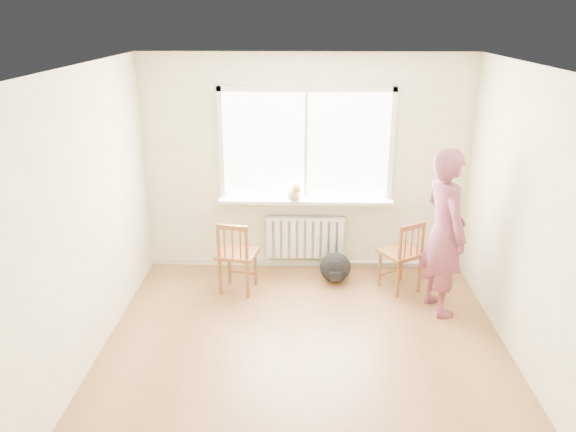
# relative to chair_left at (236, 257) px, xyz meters

# --- Properties ---
(floor) EXTENTS (4.50, 4.50, 0.00)m
(floor) POSITION_rel_chair_left_xyz_m (0.80, -1.49, -0.45)
(floor) COLOR #90613B
(floor) RESTS_ON ground
(ceiling) EXTENTS (4.50, 4.50, 0.00)m
(ceiling) POSITION_rel_chair_left_xyz_m (0.80, -1.49, 2.25)
(ceiling) COLOR white
(ceiling) RESTS_ON back_wall
(back_wall) EXTENTS (4.00, 0.01, 2.70)m
(back_wall) POSITION_rel_chair_left_xyz_m (0.80, 0.76, 0.90)
(back_wall) COLOR #F0E7C0
(back_wall) RESTS_ON ground
(window) EXTENTS (2.12, 0.05, 1.42)m
(window) POSITION_rel_chair_left_xyz_m (0.80, 0.73, 1.21)
(window) COLOR white
(window) RESTS_ON back_wall
(windowsill) EXTENTS (2.15, 0.22, 0.04)m
(windowsill) POSITION_rel_chair_left_xyz_m (0.80, 0.65, 0.48)
(windowsill) COLOR white
(windowsill) RESTS_ON back_wall
(radiator) EXTENTS (1.00, 0.12, 0.55)m
(radiator) POSITION_rel_chair_left_xyz_m (0.80, 0.67, -0.01)
(radiator) COLOR white
(radiator) RESTS_ON back_wall
(heating_pipe) EXTENTS (1.40, 0.04, 0.04)m
(heating_pipe) POSITION_rel_chair_left_xyz_m (2.05, 0.70, -0.37)
(heating_pipe) COLOR silver
(heating_pipe) RESTS_ON back_wall
(baseboard) EXTENTS (4.00, 0.03, 0.08)m
(baseboard) POSITION_rel_chair_left_xyz_m (0.80, 0.74, -0.41)
(baseboard) COLOR beige
(baseboard) RESTS_ON ground
(chair_left) EXTENTS (0.51, 0.50, 0.89)m
(chair_left) POSITION_rel_chair_left_xyz_m (0.00, 0.00, 0.00)
(chair_left) COLOR brown
(chair_left) RESTS_ON floor
(chair_right) EXTENTS (0.59, 0.58, 0.88)m
(chair_right) POSITION_rel_chair_left_xyz_m (1.95, 0.09, -0.00)
(chair_right) COLOR brown
(chair_right) RESTS_ON floor
(person) EXTENTS (0.60, 0.76, 1.84)m
(person) POSITION_rel_chair_left_xyz_m (2.28, -0.35, 0.47)
(person) COLOR #C34158
(person) RESTS_ON floor
(cat) EXTENTS (0.25, 0.40, 0.28)m
(cat) POSITION_rel_chair_left_xyz_m (0.66, 0.56, 0.61)
(cat) COLOR beige
(cat) RESTS_ON windowsill
(backpack) EXTENTS (0.40, 0.31, 0.38)m
(backpack) POSITION_rel_chair_left_xyz_m (1.17, 0.30, -0.26)
(backpack) COLOR black
(backpack) RESTS_ON floor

